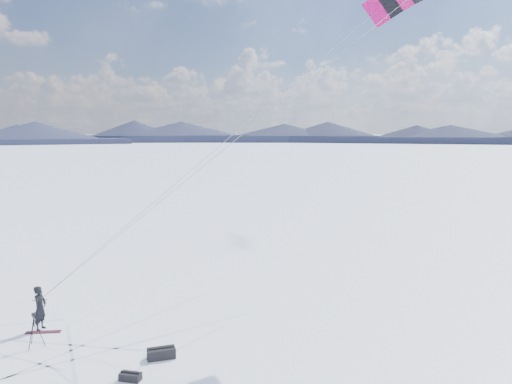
{
  "coord_description": "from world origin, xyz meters",
  "views": [
    {
      "loc": [
        5.84,
        -16.36,
        7.9
      ],
      "look_at": [
        7.26,
        4.15,
        5.35
      ],
      "focal_mm": 35.0,
      "sensor_mm": 36.0,
      "label": 1
    }
  ],
  "objects": [
    {
      "name": "ground",
      "position": [
        0.0,
        0.0,
        0.0
      ],
      "size": [
        1800.0,
        1800.0,
        0.0
      ],
      "primitive_type": "plane",
      "color": "white"
    },
    {
      "name": "horizon_hills",
      "position": [
        -0.0,
        0.0,
        3.35
      ],
      "size": [
        704.0,
        705.94,
        8.4
      ],
      "color": "#1B1F3B",
      "rests_on": "ground"
    },
    {
      "name": "snow_tracks",
      "position": [
        0.33,
        0.01,
        0.0
      ],
      "size": [
        17.62,
        10.25,
        0.01
      ],
      "color": "#ADBDD3",
      "rests_on": "ground"
    },
    {
      "name": "snowkiter",
      "position": [
        -1.4,
        3.23,
        0.0
      ],
      "size": [
        0.54,
        0.72,
        1.78
      ],
      "primitive_type": "imported",
      "rotation": [
        0.0,
        0.0,
        1.38
      ],
      "color": "black",
      "rests_on": "ground"
    },
    {
      "name": "snowboard",
      "position": [
        -1.21,
        2.92,
        0.02
      ],
      "size": [
        1.34,
        0.3,
        0.04
      ],
      "primitive_type": "cube",
      "rotation": [
        0.0,
        0.0,
        0.04
      ],
      "color": "maroon",
      "rests_on": "ground"
    },
    {
      "name": "tripod",
      "position": [
        -1.04,
        1.61,
        0.83
      ],
      "size": [
        0.6,
        0.62,
        1.29
      ],
      "rotation": [
        0.0,
        0.0,
        0.2
      ],
      "color": "black",
      "rests_on": "ground"
    },
    {
      "name": "gear_bag_a",
      "position": [
        3.69,
        0.35,
        0.19
      ],
      "size": [
        1.04,
        0.67,
        0.43
      ],
      "rotation": [
        0.0,
        0.0,
        0.25
      ],
      "color": "black",
      "rests_on": "ground"
    },
    {
      "name": "gear_bag_b",
      "position": [
        2.89,
        -1.15,
        0.13
      ],
      "size": [
        0.74,
        0.51,
        0.31
      ],
      "rotation": [
        0.0,
        0.0,
        -0.3
      ],
      "color": "black",
      "rests_on": "ground"
    }
  ]
}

